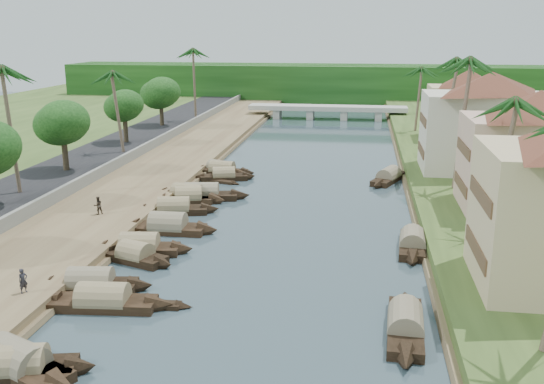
# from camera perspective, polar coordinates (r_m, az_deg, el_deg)

# --- Properties ---
(ground) EXTENTS (220.00, 220.00, 0.00)m
(ground) POSITION_cam_1_polar(r_m,az_deg,el_deg) (40.01, -1.02, -7.70)
(ground) COLOR #31434A
(ground) RESTS_ON ground
(left_bank) EXTENTS (10.00, 180.00, 0.80)m
(left_bank) POSITION_cam_1_polar(r_m,az_deg,el_deg) (62.43, -12.57, 0.70)
(left_bank) COLOR brown
(left_bank) RESTS_ON ground
(right_bank) EXTENTS (16.00, 180.00, 1.20)m
(right_bank) POSITION_cam_1_polar(r_m,az_deg,el_deg) (59.73, 20.62, -0.37)
(right_bank) COLOR #2D441B
(right_bank) RESTS_ON ground
(road) EXTENTS (8.00, 180.00, 1.40)m
(road) POSITION_cam_1_polar(r_m,az_deg,el_deg) (65.85, -19.52, 1.19)
(road) COLOR black
(road) RESTS_ON ground
(retaining_wall) EXTENTS (0.40, 180.00, 1.10)m
(retaining_wall) POSITION_cam_1_polar(r_m,az_deg,el_deg) (63.82, -16.15, 1.65)
(retaining_wall) COLOR #64655E
(retaining_wall) RESTS_ON left_bank
(treeline) EXTENTS (120.00, 14.00, 8.00)m
(treeline) POSITION_cam_1_polar(r_m,az_deg,el_deg) (137.02, 5.96, 10.14)
(treeline) COLOR black
(treeline) RESTS_ON ground
(bridge) EXTENTS (28.00, 4.00, 2.40)m
(bridge) POSITION_cam_1_polar(r_m,az_deg,el_deg) (109.44, 5.23, 7.74)
(bridge) COLOR #A1A196
(bridge) RESTS_ON ground
(building_mid) EXTENTS (14.11, 14.11, 9.70)m
(building_mid) POSITION_cam_1_polar(r_m,az_deg,el_deg) (53.10, 23.50, 3.66)
(building_mid) COLOR tan
(building_mid) RESTS_ON right_bank
(building_far) EXTENTS (15.59, 15.59, 10.20)m
(building_far) POSITION_cam_1_polar(r_m,az_deg,el_deg) (66.30, 19.69, 6.28)
(building_far) COLOR beige
(building_far) RESTS_ON right_bank
(building_distant) EXTENTS (12.62, 12.62, 9.20)m
(building_distant) POSITION_cam_1_polar(r_m,az_deg,el_deg) (86.07, 17.85, 7.92)
(building_distant) COLOR tan
(building_distant) RESTS_ON right_bank
(sampan_0) EXTENTS (8.49, 5.09, 2.24)m
(sampan_0) POSITION_cam_1_polar(r_m,az_deg,el_deg) (31.66, -22.88, -14.62)
(sampan_0) COLOR black
(sampan_0) RESTS_ON ground
(sampan_1) EXTENTS (7.32, 3.19, 2.14)m
(sampan_1) POSITION_cam_1_polar(r_m,az_deg,el_deg) (31.27, -22.65, -14.99)
(sampan_1) COLOR black
(sampan_1) RESTS_ON ground
(sampan_2) EXTENTS (8.52, 2.41, 2.22)m
(sampan_2) POSITION_cam_1_polar(r_m,az_deg,el_deg) (36.52, -15.60, -9.89)
(sampan_2) COLOR black
(sampan_2) RESTS_ON ground
(sampan_3) EXTENTS (7.98, 2.69, 2.12)m
(sampan_3) POSITION_cam_1_polar(r_m,az_deg,el_deg) (39.06, -16.70, -8.30)
(sampan_3) COLOR black
(sampan_3) RESTS_ON ground
(sampan_4) EXTENTS (8.02, 2.77, 2.23)m
(sampan_4) POSITION_cam_1_polar(r_m,az_deg,el_deg) (44.40, -12.36, -5.14)
(sampan_4) COLOR black
(sampan_4) RESTS_ON ground
(sampan_5) EXTENTS (6.51, 3.62, 2.06)m
(sampan_5) POSITION_cam_1_polar(r_m,az_deg,el_deg) (42.88, -12.74, -5.90)
(sampan_5) COLOR black
(sampan_5) RESTS_ON ground
(sampan_6) EXTENTS (8.23, 2.22, 2.43)m
(sampan_6) POSITION_cam_1_polar(r_m,az_deg,el_deg) (48.48, -9.75, -3.27)
(sampan_6) COLOR black
(sampan_6) RESTS_ON ground
(sampan_7) EXTENTS (8.22, 3.36, 2.15)m
(sampan_7) POSITION_cam_1_polar(r_m,az_deg,el_deg) (53.26, -9.23, -1.58)
(sampan_7) COLOR black
(sampan_7) RESTS_ON ground
(sampan_8) EXTENTS (7.32, 3.61, 2.21)m
(sampan_8) POSITION_cam_1_polar(r_m,az_deg,el_deg) (56.48, -7.86, -0.57)
(sampan_8) COLOR black
(sampan_8) RESTS_ON ground
(sampan_9) EXTENTS (9.52, 3.17, 2.34)m
(sampan_9) POSITION_cam_1_polar(r_m,az_deg,el_deg) (57.50, -6.64, -0.24)
(sampan_9) COLOR black
(sampan_9) RESTS_ON ground
(sampan_10) EXTENTS (8.33, 3.69, 2.25)m
(sampan_10) POSITION_cam_1_polar(r_m,az_deg,el_deg) (57.34, -7.95, -0.33)
(sampan_10) COLOR black
(sampan_10) RESTS_ON ground
(sampan_11) EXTENTS (7.07, 3.35, 2.02)m
(sampan_11) POSITION_cam_1_polar(r_m,az_deg,el_deg) (64.53, -4.56, 1.49)
(sampan_11) COLOR black
(sampan_11) RESTS_ON ground
(sampan_12) EXTENTS (7.81, 4.97, 1.95)m
(sampan_12) POSITION_cam_1_polar(r_m,az_deg,el_deg) (67.89, -4.93, 2.16)
(sampan_12) COLOR black
(sampan_12) RESTS_ON ground
(sampan_13) EXTENTS (7.82, 2.49, 2.12)m
(sampan_13) POSITION_cam_1_polar(r_m,az_deg,el_deg) (67.22, -4.70, 2.04)
(sampan_13) COLOR black
(sampan_13) RESTS_ON ground
(sampan_14) EXTENTS (2.17, 8.98, 2.16)m
(sampan_14) POSITION_cam_1_polar(r_m,az_deg,el_deg) (33.40, 12.45, -12.12)
(sampan_14) COLOR black
(sampan_14) RESTS_ON ground
(sampan_15) EXTENTS (2.25, 8.16, 2.17)m
(sampan_15) POSITION_cam_1_polar(r_m,az_deg,el_deg) (45.36, 13.09, -4.75)
(sampan_15) COLOR black
(sampan_15) RESTS_ON ground
(sampan_16) EXTENTS (4.75, 8.74, 2.15)m
(sampan_16) POSITION_cam_1_polar(r_m,az_deg,el_deg) (65.01, 10.92, 1.36)
(sampan_16) COLOR black
(sampan_16) RESTS_ON ground
(canoe_1) EXTENTS (5.36, 1.03, 0.86)m
(canoe_1) POSITION_cam_1_polar(r_m,az_deg,el_deg) (36.26, -11.63, -10.36)
(canoe_1) COLOR black
(canoe_1) RESTS_ON ground
(canoe_2) EXTENTS (5.18, 2.39, 0.76)m
(canoe_2) POSITION_cam_1_polar(r_m,az_deg,el_deg) (63.63, -5.08, 0.99)
(canoe_2) COLOR black
(canoe_2) RESTS_ON ground
(palm_1) EXTENTS (3.20, 3.20, 11.06)m
(palm_1) POSITION_cam_1_polar(r_m,az_deg,el_deg) (45.36, 21.18, 7.75)
(palm_1) COLOR brown
(palm_1) RESTS_ON ground
(palm_2) EXTENTS (3.20, 3.20, 13.28)m
(palm_2) POSITION_cam_1_polar(r_m,az_deg,el_deg) (57.34, 17.72, 11.49)
(palm_2) COLOR brown
(palm_2) RESTS_ON ground
(palm_3) EXTENTS (3.20, 3.20, 12.47)m
(palm_3) POSITION_cam_1_polar(r_m,az_deg,el_deg) (75.14, 16.35, 11.69)
(palm_3) COLOR brown
(palm_3) RESTS_ON ground
(palm_5) EXTENTS (3.20, 3.20, 12.45)m
(palm_5) POSITION_cam_1_polar(r_m,az_deg,el_deg) (57.13, -23.79, 10.34)
(palm_5) COLOR brown
(palm_5) RESTS_ON ground
(palm_6) EXTENTS (3.20, 3.20, 10.84)m
(palm_6) POSITION_cam_1_polar(r_m,az_deg,el_deg) (73.30, -14.38, 10.67)
(palm_6) COLOR brown
(palm_6) RESTS_ON ground
(palm_7) EXTENTS (3.20, 3.20, 10.51)m
(palm_7) POSITION_cam_1_polar(r_m,az_deg,el_deg) (90.35, 13.71, 11.11)
(palm_7) COLOR brown
(palm_7) RESTS_ON ground
(palm_8) EXTENTS (3.20, 3.20, 12.59)m
(palm_8) POSITION_cam_1_polar(r_m,az_deg,el_deg) (98.60, -7.40, 12.98)
(palm_8) COLOR brown
(palm_8) RESTS_ON ground
(tree_3) EXTENTS (5.19, 5.19, 7.03)m
(tree_3) POSITION_cam_1_polar(r_m,az_deg,el_deg) (65.53, -19.12, 6.10)
(tree_3) COLOR #3F3424
(tree_3) RESTS_ON ground
(tree_4) EXTENTS (4.57, 4.57, 6.54)m
(tree_4) POSITION_cam_1_polar(r_m,az_deg,el_deg) (80.38, -13.75, 7.82)
(tree_4) COLOR #3F3424
(tree_4) RESTS_ON ground
(tree_5) EXTENTS (5.40, 5.40, 7.07)m
(tree_5) POSITION_cam_1_polar(r_m,az_deg,el_deg) (93.86, -10.44, 9.10)
(tree_5) COLOR #3F3424
(tree_5) RESTS_ON ground
(tree_6) EXTENTS (4.44, 4.44, 6.81)m
(tree_6) POSITION_cam_1_polar(r_m,az_deg,el_deg) (68.65, 23.60, 5.93)
(tree_6) COLOR #3F3424
(tree_6) RESTS_ON ground
(person_near) EXTENTS (0.57, 0.64, 1.47)m
(person_near) POSITION_cam_1_polar(r_m,az_deg,el_deg) (37.87, -22.38, -7.74)
(person_near) COLOR #232229
(person_near) RESTS_ON left_bank
(person_far) EXTENTS (0.91, 0.91, 1.49)m
(person_far) POSITION_cam_1_polar(r_m,az_deg,el_deg) (51.61, -16.07, -1.22)
(person_far) COLOR #352D25
(person_far) RESTS_ON left_bank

